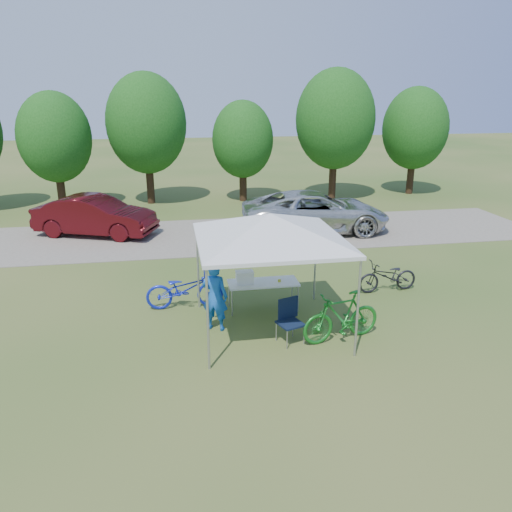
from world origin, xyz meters
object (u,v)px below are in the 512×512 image
Objects in this scene: sedan at (95,216)px; folding_chair at (289,317)px; cooler at (245,277)px; bike_dark at (388,276)px; folding_table at (263,284)px; bike_blue at (185,289)px; minivan at (315,212)px; bike_green at (341,316)px; cyclist at (215,296)px.

folding_chair is at bearing -129.95° from sedan.
cooler is 4.06m from bike_dark.
bike_blue is (-1.92, 0.40, -0.17)m from folding_table.
bike_dark is at bearing 15.04° from folding_chair.
folding_chair is 9.04m from minivan.
sedan is (-8.51, 7.12, 0.32)m from bike_dark.
bike_dark is 0.37× the size of sedan.
bike_blue is at bearing -136.18° from sedan.
cooler reaches higher than folding_chair.
bike_green is at bearing -124.58° from bike_blue.
folding_table is 1.07× the size of cyclist.
bike_green is at bearing -54.48° from folding_table.
minivan is at bearing 63.86° from folding_table.
minivan is (3.31, 6.75, 0.13)m from folding_table.
bike_green is 0.33× the size of minivan.
cooler is at bearing -128.46° from sedan.
folding_table is 9.12m from sedan.
bike_green reaches higher than folding_table.
folding_chair is 1.14m from bike_green.
folding_table is at bearing -120.13° from cyclist.
bike_blue is 7.87m from sedan.
folding_chair reaches higher than folding_table.
cooler is at bearing 180.00° from folding_table.
sedan is at bearing 23.30° from bike_blue.
folding_table is 4.02× the size of cooler.
bike_green is at bearing -45.72° from bike_dark.
folding_chair is 0.59× the size of cyclist.
bike_dark is (2.17, 2.45, -0.12)m from bike_green.
cooler is 2.67m from bike_green.
sedan is at bearing 99.42° from folding_chair.
folding_table is 1.97m from bike_blue.
bike_green is 1.11× the size of bike_dark.
bike_blue is 4.02m from bike_green.
minivan reaches higher than folding_table.
cyclist is 1.51m from bike_blue.
folding_chair is 4.01m from bike_dark.
sedan is at bearing -134.02° from bike_dark.
folding_chair is 3.05m from bike_blue.
folding_table is 1.77m from folding_chair.
bike_dark is (5.47, 0.13, -0.07)m from bike_blue.
minivan is 8.33m from sedan.
cyclist is 8.95m from minivan.
bike_dark is at bearing -88.09° from bike_blue.
cooler is 1.56m from bike_blue.
cooler is 0.08× the size of minivan.
minivan is at bearing 60.78° from cooler.
cyclist is 9.34m from sedan.
cyclist is 5.06m from bike_dark.
minivan is at bearing 178.03° from bike_dark.
minivan is (3.77, 6.75, -0.07)m from cooler.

